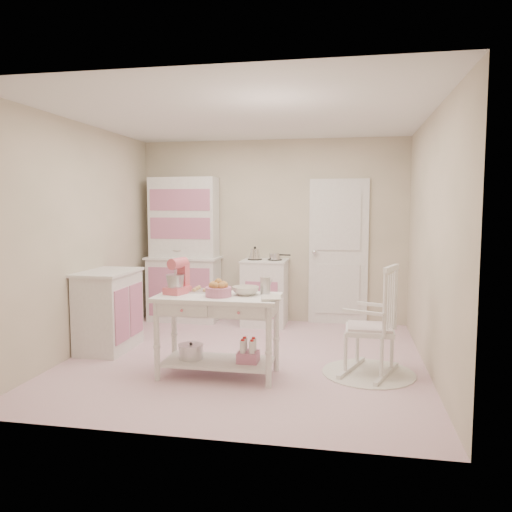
{
  "coord_description": "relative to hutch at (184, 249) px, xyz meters",
  "views": [
    {
      "loc": [
        1.09,
        -5.19,
        1.67
      ],
      "look_at": [
        0.13,
        -0.07,
        1.14
      ],
      "focal_mm": 35.0,
      "sensor_mm": 36.0,
      "label": 1
    }
  ],
  "objects": [
    {
      "name": "room_shell",
      "position": [
        1.25,
        -1.66,
        0.61
      ],
      "size": [
        3.84,
        3.84,
        2.62
      ],
      "color": "#C97D98",
      "rests_on": "ground"
    },
    {
      "name": "stand_mixer",
      "position": [
        0.69,
        -2.21,
        -0.07
      ],
      "size": [
        0.27,
        0.32,
        0.34
      ],
      "primitive_type": "cube",
      "rotation": [
        0.0,
        0.0,
        -0.28
      ],
      "color": "#E15F6D",
      "rests_on": "work_table"
    },
    {
      "name": "work_table",
      "position": [
        1.11,
        -2.23,
        -0.64
      ],
      "size": [
        1.2,
        0.6,
        0.8
      ],
      "primitive_type": "cube",
      "color": "white",
      "rests_on": "ground"
    },
    {
      "name": "metal_pitcher",
      "position": [
        1.55,
        -2.07,
        -0.16
      ],
      "size": [
        0.1,
        0.1,
        0.17
      ],
      "primitive_type": "cylinder",
      "color": "silver",
      "rests_on": "work_table"
    },
    {
      "name": "door",
      "position": [
        2.2,
        0.21,
        -0.02
      ],
      "size": [
        0.82,
        0.05,
        2.04
      ],
      "primitive_type": "cube",
      "color": "white",
      "rests_on": "ground"
    },
    {
      "name": "base_cabinet",
      "position": [
        -0.38,
        -1.59,
        -0.58
      ],
      "size": [
        0.54,
        0.84,
        0.92
      ],
      "primitive_type": "cube",
      "color": "white",
      "rests_on": "ground"
    },
    {
      "name": "mixing_bowl",
      "position": [
        1.37,
        -2.15,
        -0.2
      ],
      "size": [
        0.26,
        0.26,
        0.08
      ],
      "primitive_type": "imported",
      "color": "silver",
      "rests_on": "work_table"
    },
    {
      "name": "rocking_chair",
      "position": [
        2.56,
        -1.91,
        -0.49
      ],
      "size": [
        0.7,
        0.84,
        1.1
      ],
      "primitive_type": "cube",
      "rotation": [
        0.0,
        0.0,
        -0.36
      ],
      "color": "white",
      "rests_on": "ground"
    },
    {
      "name": "cookie_tray",
      "position": [
        0.96,
        -2.05,
        -0.23
      ],
      "size": [
        0.34,
        0.24,
        0.02
      ],
      "primitive_type": "cube",
      "color": "silver",
      "rests_on": "work_table"
    },
    {
      "name": "lace_rug",
      "position": [
        2.56,
        -1.91,
        -1.03
      ],
      "size": [
        0.92,
        0.92,
        0.01
      ],
      "primitive_type": "cylinder",
      "color": "white",
      "rests_on": "ground"
    },
    {
      "name": "bread_basket",
      "position": [
        1.13,
        -2.28,
        -0.19
      ],
      "size": [
        0.25,
        0.25,
        0.09
      ],
      "primitive_type": "cylinder",
      "color": "#C37093",
      "rests_on": "work_table"
    },
    {
      "name": "recipe_book",
      "position": [
        1.56,
        -2.35,
        -0.23
      ],
      "size": [
        0.22,
        0.27,
        0.02
      ],
      "primitive_type": "imported",
      "rotation": [
        0.0,
        0.0,
        0.16
      ],
      "color": "silver",
      "rests_on": "work_table"
    },
    {
      "name": "stove",
      "position": [
        1.2,
        -0.05,
        -0.58
      ],
      "size": [
        0.62,
        0.57,
        0.92
      ],
      "primitive_type": "cube",
      "color": "white",
      "rests_on": "ground"
    },
    {
      "name": "hutch",
      "position": [
        0.0,
        0.0,
        0.0
      ],
      "size": [
        1.06,
        0.5,
        2.08
      ],
      "primitive_type": "cube",
      "color": "white",
      "rests_on": "ground"
    }
  ]
}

